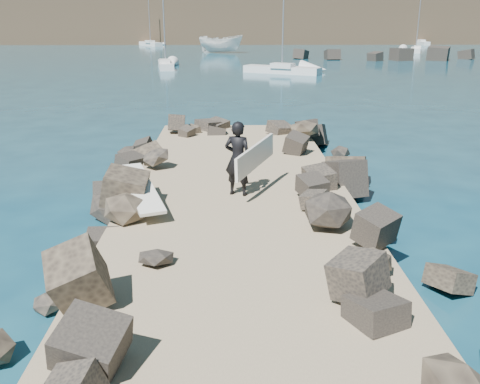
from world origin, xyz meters
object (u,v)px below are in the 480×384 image
at_px(surfboard_resting, 141,193).
at_px(sailboat_a, 166,65).
at_px(boat_imported, 221,44).
at_px(surfer_with_board, 240,158).

height_order(surfboard_resting, sailboat_a, sailboat_a).
bearing_deg(surfboard_resting, boat_imported, 66.93).
bearing_deg(surfboard_resting, sailboat_a, 73.41).
bearing_deg(boat_imported, surfer_with_board, -163.92).
xyz_separation_m(boat_imported, surfer_with_board, (1.36, -66.69, 0.33)).
bearing_deg(boat_imported, sailboat_a, -177.56).
distance_m(surfer_with_board, sailboat_a, 43.09).
relative_size(boat_imported, surfer_with_board, 2.91).
height_order(boat_imported, sailboat_a, sailboat_a).
bearing_deg(surfer_with_board, boat_imported, 91.17).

